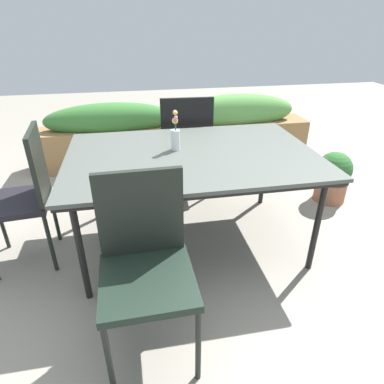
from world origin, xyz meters
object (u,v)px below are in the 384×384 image
chair_far_side (186,140)px  potted_plant (333,176)px  chair_end_left (26,191)px  chair_near_left (145,258)px  planter_box (176,132)px  flower_vase (175,135)px  dining_table (192,159)px

chair_far_side → potted_plant: 1.42m
chair_far_side → chair_end_left: 1.47m
chair_far_side → potted_plant: size_ratio=1.99×
chair_end_left → potted_plant: size_ratio=1.99×
potted_plant → chair_near_left: bearing=-145.5°
chair_far_side → planter_box: 0.81m
chair_near_left → flower_vase: (0.29, 0.93, 0.29)m
planter_box → potted_plant: 1.79m
chair_end_left → planter_box: 2.05m
dining_table → chair_end_left: chair_end_left is taller
potted_plant → planter_box: bearing=136.7°
planter_box → potted_plant: (1.30, -1.23, -0.12)m
flower_vase → chair_end_left: bearing=-175.4°
flower_vase → potted_plant: size_ratio=0.58×
chair_end_left → flower_vase: (1.02, 0.08, 0.30)m
dining_table → planter_box: size_ratio=0.54×
dining_table → potted_plant: 1.54m
potted_plant → dining_table: bearing=-164.3°
chair_near_left → flower_vase: 1.02m
chair_far_side → chair_end_left: (-1.22, -0.82, 0.01)m
chair_far_side → chair_end_left: bearing=-143.1°
chair_near_left → chair_far_side: bearing=-107.1°
chair_end_left → dining_table: bearing=-95.7°
chair_end_left → planter_box: (1.24, 1.62, -0.18)m
dining_table → flower_vase: 0.20m
planter_box → chair_end_left: bearing=-127.5°
chair_near_left → planter_box: size_ratio=0.30×
chair_end_left → flower_vase: size_ratio=3.44×
chair_end_left → flower_vase: bearing=-90.8°
chair_end_left → flower_vase: 1.07m
flower_vase → planter_box: flower_vase is taller
chair_far_side → potted_plant: (1.32, -0.43, -0.29)m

